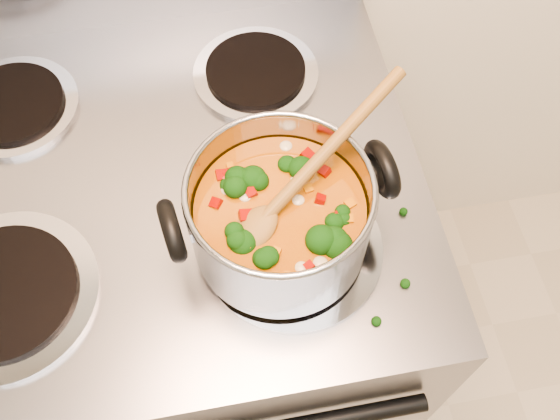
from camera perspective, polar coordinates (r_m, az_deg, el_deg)
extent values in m
cube|color=gray|center=(1.30, -8.52, -7.92)|extent=(0.77, 0.67, 0.92)
cylinder|color=#A5A5AD|center=(0.86, -23.80, -7.07)|extent=(0.23, 0.23, 0.01)
cylinder|color=black|center=(0.85, -23.99, -6.86)|extent=(0.18, 0.18, 0.01)
cylinder|color=#A5A5AD|center=(0.82, 1.18, -3.48)|extent=(0.23, 0.23, 0.01)
cylinder|color=black|center=(0.81, 1.19, -3.22)|extent=(0.18, 0.18, 0.01)
cylinder|color=#A5A5AD|center=(1.03, -23.17, 8.69)|extent=(0.19, 0.19, 0.01)
cylinder|color=black|center=(1.02, -23.33, 8.97)|extent=(0.15, 0.15, 0.01)
cylinder|color=#A5A5AD|center=(0.99, -2.23, 12.35)|extent=(0.19, 0.19, 0.01)
cylinder|color=black|center=(0.98, -2.24, 12.67)|extent=(0.15, 0.15, 0.01)
cylinder|color=gray|center=(0.75, 0.00, -0.47)|extent=(0.22, 0.22, 0.12)
torus|color=gray|center=(0.70, 0.00, 1.92)|extent=(0.22, 0.22, 0.01)
cylinder|color=#A0630E|center=(0.77, 0.00, -1.20)|extent=(0.21, 0.21, 0.08)
torus|color=black|center=(0.71, -9.86, -1.89)|extent=(0.03, 0.08, 0.08)
torus|color=black|center=(0.75, 9.32, 3.70)|extent=(0.03, 0.08, 0.08)
ellipsoid|color=black|center=(0.76, -1.38, 3.33)|extent=(0.04, 0.04, 0.03)
ellipsoid|color=black|center=(0.73, -3.01, -0.69)|extent=(0.04, 0.04, 0.03)
ellipsoid|color=black|center=(0.70, -2.82, -5.45)|extent=(0.04, 0.04, 0.03)
ellipsoid|color=black|center=(0.71, -0.41, -3.04)|extent=(0.04, 0.04, 0.03)
ellipsoid|color=black|center=(0.71, 3.47, -4.19)|extent=(0.04, 0.04, 0.03)
ellipsoid|color=black|center=(0.75, -3.46, 2.11)|extent=(0.04, 0.04, 0.03)
ellipsoid|color=black|center=(0.74, -1.52, 0.84)|extent=(0.04, 0.04, 0.03)
ellipsoid|color=#970705|center=(0.76, -0.84, 3.11)|extent=(0.01, 0.01, 0.01)
ellipsoid|color=#970705|center=(0.77, 3.18, 3.71)|extent=(0.01, 0.01, 0.01)
ellipsoid|color=#970705|center=(0.71, -3.37, -4.56)|extent=(0.01, 0.01, 0.01)
ellipsoid|color=#970705|center=(0.71, 5.17, -3.43)|extent=(0.01, 0.01, 0.01)
ellipsoid|color=#970705|center=(0.77, -3.58, 4.21)|extent=(0.01, 0.01, 0.01)
ellipsoid|color=#970705|center=(0.74, -0.05, 0.55)|extent=(0.01, 0.01, 0.01)
ellipsoid|color=#970705|center=(0.75, -5.58, 0.98)|extent=(0.01, 0.01, 0.01)
ellipsoid|color=#970705|center=(0.71, -4.08, -4.69)|extent=(0.01, 0.01, 0.01)
ellipsoid|color=#970705|center=(0.75, 2.06, 2.56)|extent=(0.01, 0.01, 0.01)
ellipsoid|color=#970705|center=(0.71, 2.64, -4.15)|extent=(0.01, 0.01, 0.01)
ellipsoid|color=#970705|center=(0.73, -4.94, -0.54)|extent=(0.01, 0.01, 0.01)
ellipsoid|color=#970705|center=(0.74, 5.41, -0.30)|extent=(0.01, 0.01, 0.01)
ellipsoid|color=#970705|center=(0.71, -3.13, -3.56)|extent=(0.01, 0.01, 0.01)
ellipsoid|color=#B15E09|center=(0.73, 2.01, -1.31)|extent=(0.01, 0.01, 0.01)
ellipsoid|color=#B15E09|center=(0.71, -4.74, -4.09)|extent=(0.01, 0.01, 0.01)
ellipsoid|color=#B15E09|center=(0.74, -3.51, 0.02)|extent=(0.01, 0.01, 0.01)
ellipsoid|color=#B15E09|center=(0.70, 0.97, -5.78)|extent=(0.01, 0.01, 0.01)
ellipsoid|color=#B15E09|center=(0.70, -1.41, -5.63)|extent=(0.01, 0.01, 0.01)
ellipsoid|color=#B15E09|center=(0.76, 6.22, 2.40)|extent=(0.01, 0.01, 0.01)
ellipsoid|color=#B15E09|center=(0.76, 1.13, 3.27)|extent=(0.01, 0.01, 0.01)
ellipsoid|color=#B15E09|center=(0.72, -2.76, -2.49)|extent=(0.01, 0.01, 0.01)
ellipsoid|color=#B15E09|center=(0.73, 3.49, -0.45)|extent=(0.01, 0.01, 0.01)
ellipsoid|color=#B15E09|center=(0.72, 3.78, -2.01)|extent=(0.01, 0.01, 0.01)
ellipsoid|color=tan|center=(0.71, -2.25, -3.73)|extent=(0.02, 0.02, 0.01)
ellipsoid|color=tan|center=(0.77, -3.41, 3.96)|extent=(0.02, 0.02, 0.01)
ellipsoid|color=tan|center=(0.74, -5.35, 0.68)|extent=(0.02, 0.02, 0.01)
ellipsoid|color=tan|center=(0.76, -3.02, 3.62)|extent=(0.02, 0.02, 0.01)
ellipsoid|color=tan|center=(0.76, -6.07, 2.30)|extent=(0.02, 0.02, 0.01)
ellipsoid|color=tan|center=(0.72, 4.84, -2.38)|extent=(0.02, 0.02, 0.01)
ellipsoid|color=tan|center=(0.78, -0.24, 5.30)|extent=(0.02, 0.02, 0.01)
ellipsoid|color=tan|center=(0.73, -3.56, -0.91)|extent=(0.02, 0.02, 0.01)
ellipsoid|color=tan|center=(0.72, 2.45, -2.69)|extent=(0.02, 0.02, 0.01)
ellipsoid|color=brown|center=(0.72, -2.53, -1.96)|extent=(0.09, 0.08, 0.04)
cylinder|color=brown|center=(0.74, 4.39, 5.50)|extent=(0.22, 0.16, 0.09)
ellipsoid|color=black|center=(0.78, -6.70, -9.41)|extent=(0.01, 0.01, 0.01)
ellipsoid|color=black|center=(0.77, -6.49, -12.54)|extent=(0.01, 0.01, 0.01)
ellipsoid|color=black|center=(0.78, -12.14, -11.69)|extent=(0.01, 0.01, 0.01)
ellipsoid|color=black|center=(0.83, -13.23, -4.33)|extent=(0.01, 0.01, 0.01)
ellipsoid|color=black|center=(0.92, -0.76, 7.84)|extent=(0.01, 0.01, 0.01)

